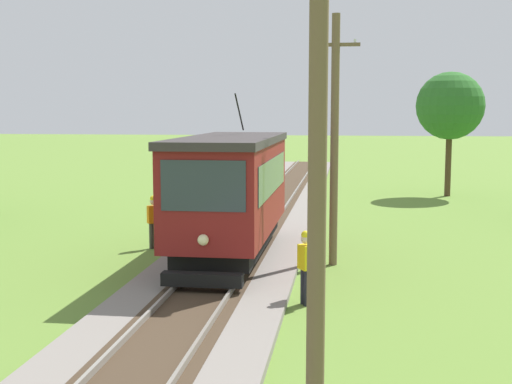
# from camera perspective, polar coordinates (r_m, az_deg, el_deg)

# --- Properties ---
(red_tram) EXTENTS (2.60, 8.54, 4.79)m
(red_tram) POSITION_cam_1_polar(r_m,az_deg,el_deg) (20.35, -2.10, 0.13)
(red_tram) COLOR maroon
(red_tram) RESTS_ON rail_right
(utility_pole_near_tram) EXTENTS (1.40, 0.28, 7.33)m
(utility_pole_near_tram) POSITION_cam_1_polar(r_m,az_deg,el_deg) (8.55, 5.18, 1.43)
(utility_pole_near_tram) COLOR brown
(utility_pole_near_tram) RESTS_ON ground
(utility_pole_mid) EXTENTS (1.40, 0.29, 7.35)m
(utility_pole_mid) POSITION_cam_1_polar(r_m,az_deg,el_deg) (19.96, 6.63, 4.50)
(utility_pole_mid) COLOR brown
(utility_pole_mid) RESTS_ON ground
(track_worker) EXTENTS (0.40, 0.45, 1.78)m
(track_worker) POSITION_cam_1_polar(r_m,az_deg,el_deg) (16.06, 4.18, -6.07)
(track_worker) COLOR black
(track_worker) RESTS_ON ground
(second_worker) EXTENTS (0.45, 0.41, 1.78)m
(second_worker) POSITION_cam_1_polar(r_m,az_deg,el_deg) (22.80, -8.63, -2.29)
(second_worker) COLOR #38332D
(second_worker) RESTS_ON ground
(tree_left_near) EXTENTS (3.61, 3.61, 6.66)m
(tree_left_near) POSITION_cam_1_polar(r_m,az_deg,el_deg) (37.77, 16.03, 6.96)
(tree_left_near) COLOR #4C3823
(tree_left_near) RESTS_ON ground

